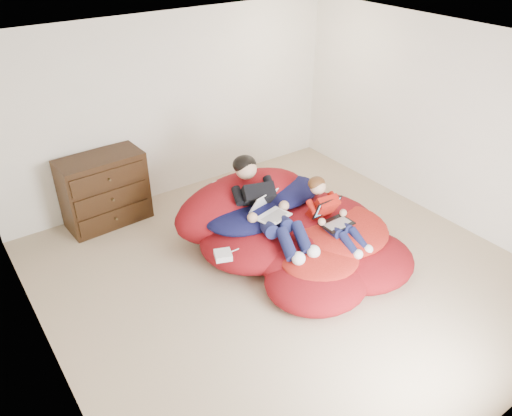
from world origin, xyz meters
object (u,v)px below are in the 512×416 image
at_px(beanbag_pile, 292,232).
at_px(laptop_white, 269,209).
at_px(dresser, 104,190).
at_px(older_boy, 263,201).
at_px(laptop_black, 332,216).
at_px(younger_boy, 330,212).

xyz_separation_m(beanbag_pile, laptop_white, (-0.29, 0.08, 0.38)).
bearing_deg(beanbag_pile, laptop_white, 165.19).
relative_size(dresser, beanbag_pile, 0.45).
distance_m(beanbag_pile, older_boy, 0.56).
bearing_deg(dresser, beanbag_pile, -50.54).
height_order(dresser, laptop_white, dresser).
distance_m(laptop_white, laptop_black, 0.73).
relative_size(beanbag_pile, laptop_white, 5.18).
height_order(beanbag_pile, younger_boy, younger_boy).
xyz_separation_m(dresser, laptop_white, (1.28, -1.83, 0.18)).
height_order(dresser, younger_boy, dresser).
bearing_deg(laptop_black, younger_boy, 90.00).
bearing_deg(younger_boy, laptop_white, 147.01).
xyz_separation_m(beanbag_pile, older_boy, (-0.29, 0.19, 0.44)).
relative_size(beanbag_pile, older_boy, 1.75).
distance_m(younger_boy, laptop_black, 0.06).
bearing_deg(younger_boy, older_boy, 139.72).
distance_m(older_boy, laptop_white, 0.13).
distance_m(dresser, laptop_white, 2.24).
bearing_deg(laptop_black, older_boy, 137.11).
xyz_separation_m(dresser, older_boy, (1.28, -1.72, 0.23)).
height_order(beanbag_pile, laptop_black, beanbag_pile).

